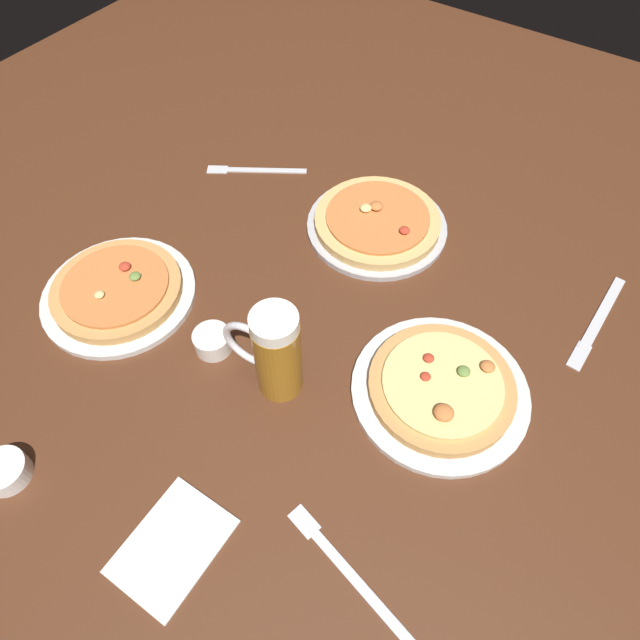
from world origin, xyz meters
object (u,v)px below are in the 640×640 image
pizza_plate_far (377,223)px  fork_spare (254,170)px  ramekin_butter (5,471)px  napkin_folded (172,546)px  pizza_plate_near (118,291)px  pizza_plate_side (442,387)px  fork_left (349,573)px  knife_right (598,321)px  beer_mug_dark (274,352)px  ramekin_sauce (213,341)px

pizza_plate_far → fork_spare: 0.31m
ramekin_butter → napkin_folded: (0.27, 0.06, -0.01)m
pizza_plate_near → pizza_plate_side: pizza_plate_side is taller
fork_left → napkin_folded: bearing=-153.8°
pizza_plate_near → fork_left: bearing=-14.9°
napkin_folded → fork_spare: size_ratio=0.79×
pizza_plate_near → knife_right: size_ratio=1.15×
pizza_plate_side → napkin_folded: pizza_plate_side is taller
pizza_plate_side → knife_right: pizza_plate_side is taller
knife_right → pizza_plate_near: bearing=-149.6°
pizza_plate_side → fork_spare: 0.64m
pizza_plate_near → napkin_folded: (0.38, -0.27, -0.01)m
beer_mug_dark → fork_spare: (-0.36, 0.39, -0.09)m
ramekin_sauce → napkin_folded: 0.32m
pizza_plate_side → fork_left: pizza_plate_side is taller
pizza_plate_far → ramekin_butter: pizza_plate_far is taller
pizza_plate_near → ramekin_butter: (0.11, -0.33, -0.00)m
pizza_plate_near → pizza_plate_side: bearing=14.9°
ramekin_butter → napkin_folded: bearing=13.0°
beer_mug_dark → fork_left: size_ratio=0.77×
beer_mug_dark → fork_spare: size_ratio=0.92×
ramekin_butter → pizza_plate_side: bearing=46.2°
beer_mug_dark → fork_spare: beer_mug_dark is taller
fork_left → fork_spare: same height
knife_right → fork_spare: same height
pizza_plate_side → ramekin_butter: (-0.46, -0.48, -0.00)m
ramekin_butter → knife_right: bearing=50.5°
napkin_folded → knife_right: 0.78m
ramekin_butter → fork_spare: 0.75m
pizza_plate_side → beer_mug_dark: bearing=-150.0°
pizza_plate_far → ramekin_sauce: size_ratio=4.41×
napkin_folded → fork_spare: (-0.40, 0.68, -0.00)m
fork_spare → pizza_plate_side: bearing=-24.1°
ramekin_sauce → fork_left: size_ratio=0.27×
pizza_plate_near → napkin_folded: 0.46m
ramekin_butter → napkin_folded: size_ratio=0.44×
ramekin_butter → ramekin_sauce: bearing=73.4°
pizza_plate_far → knife_right: 0.44m
pizza_plate_side → ramekin_sauce: size_ratio=4.49×
beer_mug_dark → ramekin_sauce: size_ratio=2.84×
ramekin_sauce → knife_right: 0.67m
ramekin_sauce → fork_left: bearing=-24.2°
pizza_plate_far → ramekin_sauce: 0.41m
pizza_plate_side → napkin_folded: bearing=-114.8°
pizza_plate_far → beer_mug_dark: beer_mug_dark is taller
fork_spare → pizza_plate_near: bearing=-87.6°
pizza_plate_near → ramekin_sauce: bearing=3.4°
napkin_folded → knife_right: bearing=62.8°
pizza_plate_far → pizza_plate_side: pizza_plate_side is taller
napkin_folded → pizza_plate_near: bearing=145.0°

